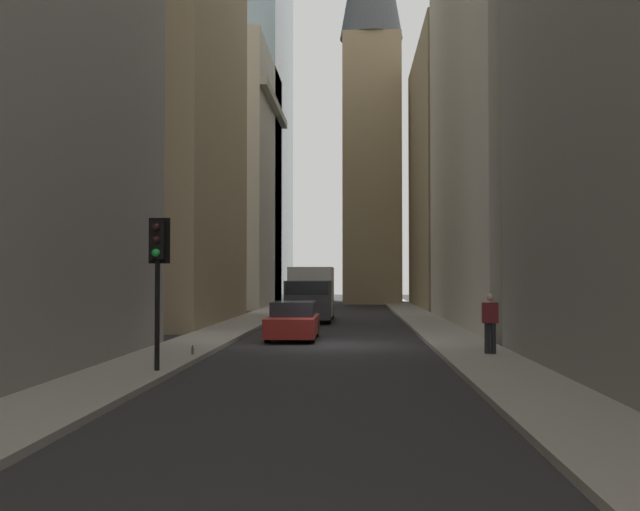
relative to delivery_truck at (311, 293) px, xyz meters
name	(u,v)px	position (x,y,z in m)	size (l,w,h in m)	color
ground_plane	(329,344)	(-12.89, -1.40, -1.46)	(135.00, 135.00, 0.00)	#262628
sidewalk_right	(200,342)	(-12.89, 3.10, -1.39)	(90.00, 2.20, 0.14)	gray
sidewalk_left	(459,343)	(-12.89, -5.90, -1.39)	(90.00, 2.20, 0.14)	gray
building_left_far	(484,177)	(16.75, -12.00, 8.36)	(17.02, 10.00, 19.64)	#9E8966
building_left_midfar	(555,38)	(-2.85, -12.00, 12.44)	(19.70, 10.00, 27.79)	beige
building_right_midfar	(129,31)	(-1.88, 9.20, 13.47)	(14.40, 10.00, 29.85)	#9E8966
building_right_far	(209,182)	(18.69, 9.19, 8.40)	(15.15, 10.50, 19.70)	#B7B2A5
church_spire	(371,71)	(24.86, -3.77, 18.82)	(5.46, 5.46, 38.75)	#9E8966
delivery_truck	(311,293)	(0.00, 0.00, 0.00)	(6.46, 2.25, 2.84)	silver
sedan_red	(293,322)	(-11.01, 0.00, -0.80)	(4.30, 1.78, 1.42)	maroon
traffic_light_foreground	(158,258)	(-21.13, 2.38, 1.35)	(0.43, 0.52, 3.64)	black
pedestrian	(490,321)	(-17.00, -6.22, -0.37)	(0.26, 0.44, 1.73)	black
discarded_bottle	(192,351)	(-17.62, 2.32, -1.21)	(0.07, 0.07, 0.27)	brown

